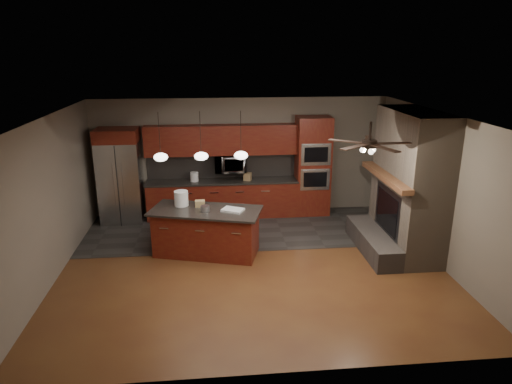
{
  "coord_description": "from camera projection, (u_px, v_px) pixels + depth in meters",
  "views": [
    {
      "loc": [
        -0.7,
        -7.72,
        3.9
      ],
      "look_at": [
        0.13,
        0.6,
        1.25
      ],
      "focal_mm": 32.0,
      "sensor_mm": 36.0,
      "label": 1
    }
  ],
  "objects": [
    {
      "name": "pendant_right",
      "position": [
        241.0,
        155.0,
        8.63
      ],
      "size": [
        0.26,
        0.26,
        0.92
      ],
      "color": "black",
      "rests_on": "ceiling"
    },
    {
      "name": "white_bucket",
      "position": [
        181.0,
        198.0,
        8.99
      ],
      "size": [
        0.29,
        0.29,
        0.3
      ],
      "primitive_type": "cylinder",
      "rotation": [
        0.0,
        0.0,
        -0.06
      ],
      "color": "white",
      "rests_on": "kitchen_island"
    },
    {
      "name": "left_wall",
      "position": [
        49.0,
        201.0,
        7.82
      ],
      "size": [
        0.02,
        6.0,
        2.8
      ],
      "primitive_type": "cube",
      "color": "#665D52",
      "rests_on": "ground"
    },
    {
      "name": "cardboard_box",
      "position": [
        200.0,
        203.0,
        8.97
      ],
      "size": [
        0.2,
        0.15,
        0.12
      ],
      "primitive_type": "cube",
      "rotation": [
        0.0,
        0.0,
        0.04
      ],
      "color": "tan",
      "rests_on": "kitchen_island"
    },
    {
      "name": "pendant_left",
      "position": [
        161.0,
        157.0,
        8.49
      ],
      "size": [
        0.26,
        0.26,
        0.92
      ],
      "color": "black",
      "rests_on": "ceiling"
    },
    {
      "name": "ceiling",
      "position": [
        252.0,
        116.0,
        7.73
      ],
      "size": [
        7.0,
        6.0,
        0.02
      ],
      "primitive_type": "cube",
      "color": "white",
      "rests_on": "back_wall"
    },
    {
      "name": "slate_tile_patch",
      "position": [
        245.0,
        229.0,
        10.28
      ],
      "size": [
        7.0,
        2.4,
        0.01
      ],
      "primitive_type": "cube",
      "color": "#2E2C29",
      "rests_on": "ground"
    },
    {
      "name": "refrigerator",
      "position": [
        120.0,
        176.0,
        10.46
      ],
      "size": [
        0.94,
        0.75,
        2.19
      ],
      "color": "silver",
      "rests_on": "ground"
    },
    {
      "name": "back_cabinetry",
      "position": [
        222.0,
        180.0,
        10.86
      ],
      "size": [
        3.59,
        0.64,
        2.2
      ],
      "color": "maroon",
      "rests_on": "ground"
    },
    {
      "name": "paint_can",
      "position": [
        205.0,
        209.0,
        8.69
      ],
      "size": [
        0.24,
        0.24,
        0.12
      ],
      "primitive_type": "cylinder",
      "rotation": [
        0.0,
        0.0,
        -0.55
      ],
      "color": "#B7B6BB",
      "rests_on": "kitchen_island"
    },
    {
      "name": "kitchen_island",
      "position": [
        206.0,
        232.0,
        8.94
      ],
      "size": [
        2.29,
        1.5,
        0.92
      ],
      "rotation": [
        0.0,
        0.0,
        -0.28
      ],
      "color": "maroon",
      "rests_on": "ground"
    },
    {
      "name": "oven_tower",
      "position": [
        313.0,
        166.0,
        10.93
      ],
      "size": [
        0.8,
        0.63,
        2.38
      ],
      "color": "maroon",
      "rests_on": "ground"
    },
    {
      "name": "microwave",
      "position": [
        230.0,
        163.0,
        10.76
      ],
      "size": [
        0.73,
        0.41,
        0.5
      ],
      "primitive_type": "imported",
      "color": "silver",
      "rests_on": "back_cabinetry"
    },
    {
      "name": "ceiling_fan",
      "position": [
        369.0,
        143.0,
        7.24
      ],
      "size": [
        1.27,
        1.33,
        0.41
      ],
      "color": "black",
      "rests_on": "ceiling"
    },
    {
      "name": "back_wall",
      "position": [
        241.0,
        157.0,
        11.0
      ],
      "size": [
        7.0,
        0.02,
        2.8
      ],
      "primitive_type": "cube",
      "color": "#665D52",
      "rests_on": "ground"
    },
    {
      "name": "counter_bucket",
      "position": [
        194.0,
        177.0,
        10.72
      ],
      "size": [
        0.22,
        0.22,
        0.22
      ],
      "primitive_type": "cylinder",
      "rotation": [
        0.0,
        0.0,
        -0.17
      ],
      "color": "white",
      "rests_on": "back_cabinetry"
    },
    {
      "name": "paint_tray",
      "position": [
        233.0,
        210.0,
        8.73
      ],
      "size": [
        0.48,
        0.43,
        0.04
      ],
      "primitive_type": "cube",
      "rotation": [
        0.0,
        0.0,
        -0.48
      ],
      "color": "white",
      "rests_on": "kitchen_island"
    },
    {
      "name": "fireplace_column",
      "position": [
        406.0,
        189.0,
        8.85
      ],
      "size": [
        1.3,
        2.1,
        2.8
      ],
      "color": "#786856",
      "rests_on": "ground"
    },
    {
      "name": "pendant_center",
      "position": [
        201.0,
        156.0,
        8.56
      ],
      "size": [
        0.26,
        0.26,
        0.92
      ],
      "color": "black",
      "rests_on": "ceiling"
    },
    {
      "name": "right_wall",
      "position": [
        439.0,
        189.0,
        8.48
      ],
      "size": [
        0.02,
        6.0,
        2.8
      ],
      "primitive_type": "cube",
      "color": "#665D52",
      "rests_on": "ground"
    },
    {
      "name": "ground",
      "position": [
        253.0,
        265.0,
        8.57
      ],
      "size": [
        7.0,
        7.0,
        0.0
      ],
      "primitive_type": "plane",
      "color": "brown",
      "rests_on": "ground"
    },
    {
      "name": "counter_box",
      "position": [
        248.0,
        177.0,
        10.8
      ],
      "size": [
        0.21,
        0.19,
        0.19
      ],
      "primitive_type": "cube",
      "rotation": [
        0.0,
        0.0,
        -0.42
      ],
      "color": "#92734B",
      "rests_on": "back_cabinetry"
    }
  ]
}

